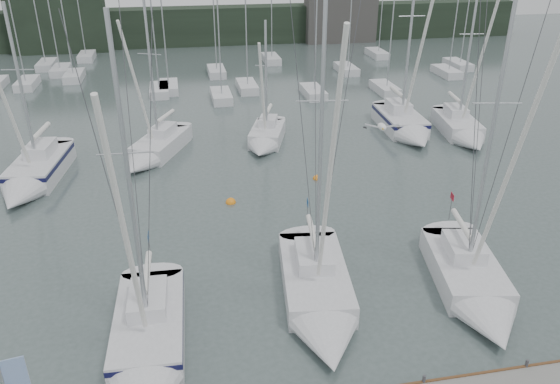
# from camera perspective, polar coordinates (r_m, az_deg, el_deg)

# --- Properties ---
(ground) EXTENTS (160.00, 160.00, 0.00)m
(ground) POSITION_cam_1_polar(r_m,az_deg,el_deg) (23.39, 5.88, -13.59)
(ground) COLOR #455451
(ground) RESTS_ON ground
(far_treeline) EXTENTS (90.00, 4.00, 5.00)m
(far_treeline) POSITION_cam_1_polar(r_m,az_deg,el_deg) (80.33, -7.08, 16.87)
(far_treeline) COLOR black
(far_treeline) RESTS_ON ground
(far_building_left) EXTENTS (12.00, 3.00, 8.00)m
(far_building_left) POSITION_cam_1_polar(r_m,az_deg,el_deg) (79.23, -22.19, 16.23)
(far_building_left) COLOR black
(far_building_left) RESTS_ON ground
(far_building_right) EXTENTS (10.00, 3.00, 7.00)m
(far_building_right) POSITION_cam_1_polar(r_m,az_deg,el_deg) (81.52, 6.34, 17.75)
(far_building_right) COLOR #3F3D3A
(far_building_right) RESTS_ON ground
(mast_forest) EXTENTS (54.85, 25.86, 14.62)m
(mast_forest) POSITION_cam_1_polar(r_m,az_deg,el_deg) (61.29, -7.71, 12.12)
(mast_forest) COLOR silver
(mast_forest) RESTS_ON ground
(sailboat_near_left) EXTENTS (2.98, 8.89, 13.62)m
(sailboat_near_left) POSITION_cam_1_polar(r_m,az_deg,el_deg) (21.77, -13.71, -15.95)
(sailboat_near_left) COLOR silver
(sailboat_near_left) RESTS_ON ground
(sailboat_near_center) EXTENTS (3.93, 9.38, 15.14)m
(sailboat_near_center) POSITION_cam_1_polar(r_m,az_deg,el_deg) (23.55, 4.24, -11.62)
(sailboat_near_center) COLOR silver
(sailboat_near_center) RESTS_ON ground
(sailboat_near_right) EXTENTS (4.31, 8.69, 14.56)m
(sailboat_near_right) POSITION_cam_1_polar(r_m,az_deg,el_deg) (25.64, 19.78, -9.74)
(sailboat_near_right) COLOR silver
(sailboat_near_right) RESTS_ON ground
(sailboat_mid_a) EXTENTS (3.87, 9.13, 11.94)m
(sailboat_mid_a) POSITION_cam_1_polar(r_m,az_deg,el_deg) (37.90, -24.43, 1.50)
(sailboat_mid_a) COLOR silver
(sailboat_mid_a) RESTS_ON ground
(sailboat_mid_b) EXTENTS (5.51, 8.24, 11.97)m
(sailboat_mid_b) POSITION_cam_1_polar(r_m,az_deg,el_deg) (39.67, -13.22, 4.10)
(sailboat_mid_b) COLOR silver
(sailboat_mid_b) RESTS_ON ground
(sailboat_mid_c) EXTENTS (4.11, 6.65, 9.77)m
(sailboat_mid_c) POSITION_cam_1_polar(r_m,az_deg,el_deg) (40.97, -1.58, 5.47)
(sailboat_mid_c) COLOR silver
(sailboat_mid_c) RESTS_ON ground
(sailboat_mid_d) EXTENTS (3.36, 8.68, 14.93)m
(sailboat_mid_d) POSITION_cam_1_polar(r_m,az_deg,el_deg) (44.49, 13.02, 6.68)
(sailboat_mid_d) COLOR silver
(sailboat_mid_d) RESTS_ON ground
(sailboat_mid_e) EXTENTS (3.79, 8.47, 12.92)m
(sailboat_mid_e) POSITION_cam_1_polar(r_m,az_deg,el_deg) (44.94, 18.55, 6.05)
(sailboat_mid_e) COLOR silver
(sailboat_mid_e) RESTS_ON ground
(buoy_a) EXTENTS (0.61, 0.61, 0.61)m
(buoy_a) POSITION_cam_1_polar(r_m,az_deg,el_deg) (32.76, -5.17, -1.12)
(buoy_a) COLOR orange
(buoy_a) RESTS_ON ground
(buoy_b) EXTENTS (0.54, 0.54, 0.54)m
(buoy_b) POSITION_cam_1_polar(r_m,az_deg,el_deg) (35.82, 3.88, 1.38)
(buoy_b) COLOR orange
(buoy_b) RESTS_ON ground
(seagull) EXTENTS (1.08, 0.51, 0.21)m
(seagull) POSITION_cam_1_polar(r_m,az_deg,el_deg) (17.62, 10.61, 6.74)
(seagull) COLOR white
(seagull) RESTS_ON ground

